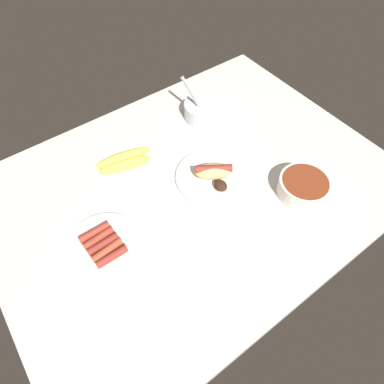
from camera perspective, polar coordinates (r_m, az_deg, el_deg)
The scene contains 6 objects.
ground_plane at distance 106.60cm, azimuth 0.17°, elevation 0.72°, with size 120.00×90.00×3.00cm, color silver.
bowl_chili at distance 106.55cm, azimuth 18.09°, elevation 0.90°, with size 15.10×15.10×5.44cm.
plate_sausages at distance 95.83cm, azimuth -14.50°, elevation -8.71°, with size 21.38×21.38×3.10cm.
plate_hotdog_assembled at distance 105.88cm, azimuth 3.60°, elevation 2.86°, with size 23.43×23.43×5.61cm.
banana_bunch at distance 111.36cm, azimuth -11.22°, elevation 5.11°, with size 19.03×10.57×3.81cm.
bowl_coleslaw at distance 125.14cm, azimuth 1.94°, elevation 13.59°, with size 13.91×13.91×15.74cm.
Camera 1 is at (38.54, 52.08, 83.15)cm, focal length 32.04 mm.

